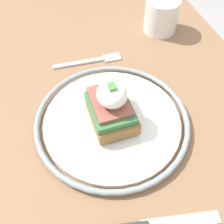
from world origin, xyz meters
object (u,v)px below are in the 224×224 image
(plate, at_px, (112,121))
(cup, at_px, (161,15))
(sandwich, at_px, (111,107))
(fork, at_px, (91,61))

(plate, height_order, cup, cup)
(sandwich, xyz_separation_m, cup, (-0.23, 0.20, -0.01))
(sandwich, relative_size, fork, 0.62)
(fork, bearing_deg, sandwich, -3.09)
(plate, distance_m, cup, 0.30)
(sandwich, height_order, fork, sandwich)
(sandwich, distance_m, fork, 0.18)
(fork, bearing_deg, cup, 107.40)
(sandwich, bearing_deg, fork, 176.91)
(fork, bearing_deg, plate, -2.92)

